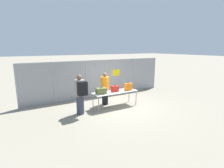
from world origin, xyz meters
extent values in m
plane|color=gray|center=(0.00, 0.00, 0.00)|extent=(120.00, 120.00, 0.00)
cylinder|color=#9EA0A5|center=(-4.50, 2.16, 1.11)|extent=(0.07, 0.07, 2.22)
cylinder|color=#9EA0A5|center=(-2.70, 2.16, 1.11)|extent=(0.07, 0.07, 2.22)
cylinder|color=#9EA0A5|center=(-0.90, 2.16, 1.11)|extent=(0.07, 0.07, 2.22)
cylinder|color=#9EA0A5|center=(0.90, 2.16, 1.11)|extent=(0.07, 0.07, 2.22)
cylinder|color=#9EA0A5|center=(2.70, 2.16, 1.11)|extent=(0.07, 0.07, 2.22)
cylinder|color=#9EA0A5|center=(4.50, 2.16, 1.11)|extent=(0.07, 0.07, 2.22)
cube|color=gray|center=(0.00, 2.16, 1.11)|extent=(8.99, 0.01, 2.22)
cube|color=#9EA0A5|center=(0.00, 2.16, 2.19)|extent=(8.99, 0.04, 0.04)
cube|color=yellow|center=(1.13, 2.15, 1.38)|extent=(0.60, 0.01, 0.40)
cube|color=silver|center=(-0.24, -0.01, 0.77)|extent=(2.31, 0.74, 0.02)
cylinder|color=#99999E|center=(-1.33, -0.32, 0.38)|extent=(0.04, 0.04, 0.76)
cylinder|color=#99999E|center=(0.86, -0.32, 0.38)|extent=(0.04, 0.04, 0.76)
cylinder|color=#99999E|center=(-1.33, 0.30, 0.38)|extent=(0.04, 0.04, 0.76)
cylinder|color=#99999E|center=(0.86, 0.30, 0.38)|extent=(0.04, 0.04, 0.76)
cube|color=#566033|center=(-1.04, -0.02, 0.93)|extent=(0.50, 0.37, 0.29)
cube|color=black|center=(-1.04, -0.02, 1.08)|extent=(0.16, 0.04, 0.02)
cube|color=red|center=(-0.24, 0.03, 0.93)|extent=(0.35, 0.27, 0.29)
cube|color=black|center=(-0.24, 0.03, 1.09)|extent=(0.14, 0.03, 0.02)
cube|color=orange|center=(0.49, -0.11, 0.97)|extent=(0.42, 0.24, 0.37)
cube|color=black|center=(0.49, -0.11, 1.17)|extent=(0.16, 0.04, 0.02)
cylinder|color=#383D4C|center=(-2.12, -0.04, 0.43)|extent=(0.34, 0.34, 0.86)
cylinder|color=gray|center=(-2.12, -0.04, 1.21)|extent=(0.45, 0.45, 0.71)
sphere|color=brown|center=(-2.12, -0.04, 1.68)|extent=(0.23, 0.23, 0.23)
cube|color=black|center=(-2.12, -0.39, 1.25)|extent=(0.40, 0.25, 0.60)
cylinder|color=black|center=(-0.51, 0.58, 0.40)|extent=(0.32, 0.32, 0.80)
cylinder|color=orange|center=(-0.51, 0.58, 1.14)|extent=(0.42, 0.42, 0.67)
sphere|color=brown|center=(-0.51, 0.58, 1.58)|extent=(0.22, 0.22, 0.22)
cube|color=white|center=(1.38, 3.68, 0.38)|extent=(2.93, 1.26, 0.47)
sphere|color=black|center=(0.87, 3.00, 0.26)|extent=(0.52, 0.52, 0.52)
sphere|color=black|center=(0.87, 4.37, 0.26)|extent=(0.52, 0.52, 0.52)
cylinder|color=#59595B|center=(-0.59, 3.68, 0.19)|extent=(1.03, 0.06, 0.06)
camera|label=1|loc=(-4.72, -7.22, 2.96)|focal=28.00mm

